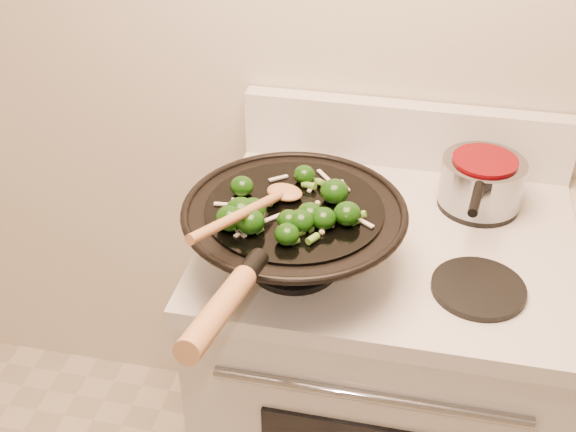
# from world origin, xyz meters

# --- Properties ---
(stove) EXTENTS (0.78, 0.67, 1.08)m
(stove) POSITION_xyz_m (-0.20, 1.17, 0.47)
(stove) COLOR silver
(stove) RESTS_ON ground
(wok) EXTENTS (0.43, 0.72, 0.25)m
(wok) POSITION_xyz_m (-0.38, 1.01, 1.01)
(wok) COLOR black
(wok) RESTS_ON stove
(stirfry) EXTENTS (0.31, 0.27, 0.05)m
(stirfry) POSITION_xyz_m (-0.39, 0.98, 1.08)
(stirfry) COLOR #0F3207
(stirfry) RESTS_ON wok
(wooden_spoon) EXTENTS (0.15, 0.32, 0.10)m
(wooden_spoon) POSITION_xyz_m (-0.43, 0.97, 1.09)
(wooden_spoon) COLOR #A56D41
(wooden_spoon) RESTS_ON wok
(saucepan) EXTENTS (0.18, 0.29, 0.11)m
(saucepan) POSITION_xyz_m (-0.02, 1.32, 0.99)
(saucepan) COLOR gray
(saucepan) RESTS_ON stove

